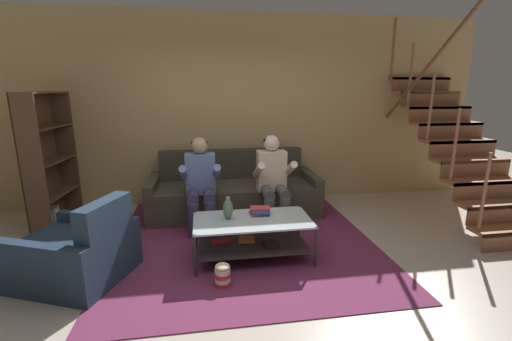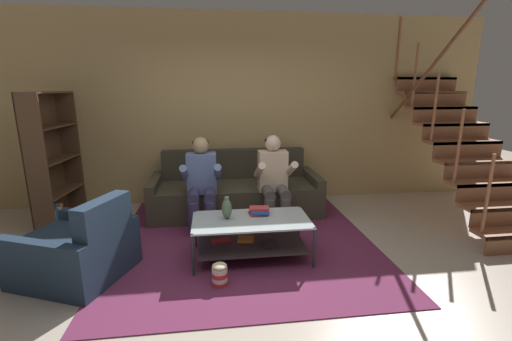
# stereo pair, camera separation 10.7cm
# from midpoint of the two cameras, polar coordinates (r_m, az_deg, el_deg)

# --- Properties ---
(ground) EXTENTS (16.80, 16.80, 0.00)m
(ground) POSITION_cam_midpoint_polar(r_m,az_deg,el_deg) (3.48, -3.80, -17.50)
(ground) COLOR #BDAF9F
(back_partition) EXTENTS (8.40, 0.12, 2.90)m
(back_partition) POSITION_cam_midpoint_polar(r_m,az_deg,el_deg) (5.45, -6.45, 9.86)
(back_partition) COLOR tan
(back_partition) RESTS_ON ground
(staircase_run) EXTENTS (1.02, 2.70, 3.10)m
(staircase_run) POSITION_cam_midpoint_polar(r_m,az_deg,el_deg) (5.61, 29.27, 5.90)
(staircase_run) COLOR #9C603F
(staircase_run) RESTS_ON ground
(couch) EXTENTS (2.42, 0.92, 0.89)m
(couch) POSITION_cam_midpoint_polar(r_m,az_deg,el_deg) (5.06, -4.31, -3.73)
(couch) COLOR #3E3A2D
(couch) RESTS_ON ground
(person_seated_left) EXTENTS (0.50, 0.58, 1.19)m
(person_seated_left) POSITION_cam_midpoint_polar(r_m,az_deg,el_deg) (4.42, -9.90, -1.62)
(person_seated_left) COLOR #39365B
(person_seated_left) RESTS_ON ground
(person_seated_right) EXTENTS (0.50, 0.58, 1.20)m
(person_seated_right) POSITION_cam_midpoint_polar(r_m,az_deg,el_deg) (4.50, 2.17, -1.10)
(person_seated_right) COLOR #504F4E
(person_seated_right) RESTS_ON ground
(coffee_table) EXTENTS (1.24, 0.64, 0.44)m
(coffee_table) POSITION_cam_midpoint_polar(r_m,az_deg,el_deg) (3.72, -1.49, -10.25)
(coffee_table) COLOR #AFBFC5
(coffee_table) RESTS_ON ground
(area_rug) EXTENTS (3.00, 3.39, 0.01)m
(area_rug) POSITION_cam_midpoint_polar(r_m,az_deg,el_deg) (4.37, -2.89, -10.61)
(area_rug) COLOR #68284A
(area_rug) RESTS_ON ground
(vase) EXTENTS (0.11, 0.11, 0.24)m
(vase) POSITION_cam_midpoint_polar(r_m,az_deg,el_deg) (3.65, -5.55, -6.36)
(vase) COLOR #556D54
(vase) RESTS_ON coffee_table
(book_stack) EXTENTS (0.23, 0.19, 0.08)m
(book_stack) POSITION_cam_midpoint_polar(r_m,az_deg,el_deg) (3.78, -0.17, -6.74)
(book_stack) COLOR red
(book_stack) RESTS_ON coffee_table
(bookshelf) EXTENTS (0.36, 0.90, 1.75)m
(bookshelf) POSITION_cam_midpoint_polar(r_m,az_deg,el_deg) (5.19, -32.02, -0.06)
(bookshelf) COLOR brown
(bookshelf) RESTS_ON ground
(armchair) EXTENTS (1.17, 1.12, 0.82)m
(armchair) POSITION_cam_midpoint_polar(r_m,az_deg,el_deg) (3.78, -28.33, -12.04)
(armchair) COLOR #203145
(armchair) RESTS_ON ground
(popcorn_tub) EXTENTS (0.15, 0.15, 0.22)m
(popcorn_tub) POSITION_cam_midpoint_polar(r_m,az_deg,el_deg) (3.34, -6.55, -16.89)
(popcorn_tub) COLOR red
(popcorn_tub) RESTS_ON ground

